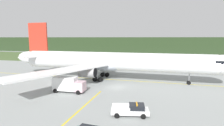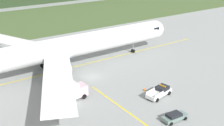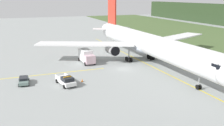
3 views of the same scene
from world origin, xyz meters
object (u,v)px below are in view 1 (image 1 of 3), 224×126
Objects in this scene: ops_pickup_truck at (131,110)px; apron_cone at (130,105)px; airliner at (111,62)px; catering_truck at (68,84)px.

apron_cone is (-0.85, 3.36, -0.62)m from ops_pickup_truck.
ops_pickup_truck reaches higher than apron_cone.
catering_truck is (-5.47, -13.73, -3.33)m from airliner.
ops_pickup_truck is at bearing -28.20° from catering_truck.
ops_pickup_truck is 10.16× the size of apron_cone.
ops_pickup_truck is at bearing -75.84° from apron_cone.
airliner is at bearing 113.67° from ops_pickup_truck.
airliner is 104.12× the size of apron_cone.
airliner reaches higher than catering_truck.
ops_pickup_truck is at bearing -66.33° from airliner.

